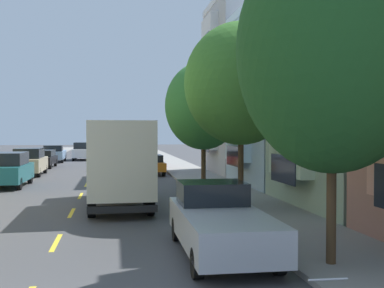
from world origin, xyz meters
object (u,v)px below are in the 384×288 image
delivery_box_truck (119,159)px  parked_wagon_black (43,158)px  street_tree_nearest (332,49)px  parked_suv_champagne (29,161)px  parked_sedan_red (146,159)px  parked_pickup_sky (54,154)px  parked_suv_teal (9,169)px  street_tree_third (204,106)px  parked_sedan_orange (150,164)px  street_tree_second (241,84)px  moving_white_sedan (83,151)px  parked_pickup_silver (219,221)px

delivery_box_truck → parked_wagon_black: (-6.22, 23.15, -1.15)m
street_tree_nearest → parked_wagon_black: street_tree_nearest is taller
delivery_box_truck → parked_suv_champagne: 16.74m
parked_sedan_red → parked_pickup_sky: bearing=133.0°
parked_suv_teal → street_tree_third: bearing=-13.5°
street_tree_third → parked_suv_champagne: 14.92m
street_tree_third → parked_suv_teal: bearing=166.5°
parked_sedan_orange → parked_suv_champagne: parked_suv_champagne is taller
street_tree_second → parked_pickup_sky: 35.03m
street_tree_second → parked_pickup_sky: bearing=108.1°
street_tree_third → parked_sedan_red: bearing=97.4°
parked_sedan_orange → moving_white_sedan: moving_white_sedan is taller
parked_suv_teal → parked_sedan_red: size_ratio=1.06×
moving_white_sedan → parked_pickup_silver: bearing=-81.9°
delivery_box_truck → parked_pickup_silver: bearing=-73.4°
parked_suv_teal → parked_suv_champagne: same height
street_tree_third → parked_sedan_orange: bearing=103.4°
street_tree_third → parked_pickup_silver: size_ratio=1.27×
parked_sedan_orange → parked_pickup_silver: (0.03, -23.17, 0.08)m
parked_pickup_sky → street_tree_third: bearing=-66.8°
street_tree_nearest → parked_suv_teal: street_tree_nearest is taller
street_tree_nearest → parked_sedan_orange: size_ratio=1.66×
parked_suv_teal → parked_pickup_silver: size_ratio=0.91×
parked_pickup_sky → moving_white_sedan: size_ratio=1.11×
street_tree_nearest → street_tree_second: size_ratio=1.06×
parked_pickup_silver → moving_white_sedan: bearing=98.1°
street_tree_second → parked_sedan_orange: street_tree_second is taller
parked_suv_teal → parked_wagon_black: parked_suv_teal is taller
street_tree_third → delivery_box_truck: street_tree_third is taller
parked_suv_teal → parked_wagon_black: (-0.19, 14.83, -0.18)m
parked_sedan_orange → moving_white_sedan: (-6.00, 19.14, 0.24)m
delivery_box_truck → parked_suv_teal: bearing=125.9°
street_tree_nearest → parked_pickup_sky: street_tree_nearest is taller
parked_sedan_orange → parked_suv_champagne: (-8.52, 0.54, 0.24)m
street_tree_nearest → parked_suv_teal: (-10.62, 18.27, -3.93)m
parked_sedan_red → parked_suv_champagne: 10.56m
parked_pickup_sky → parked_pickup_silver: same height
parked_pickup_sky → parked_sedan_orange: bearing=-61.6°
parked_pickup_silver → parked_wagon_black: 32.48m
delivery_box_truck → parked_suv_teal: size_ratio=1.56×
parked_wagon_black → moving_white_sedan: (2.61, 11.00, 0.18)m
street_tree_second → delivery_box_truck: (-4.59, 2.08, -2.97)m
street_tree_second → parked_pickup_sky: size_ratio=1.34×
parked_sedan_orange → parked_pickup_silver: bearing=-89.9°
street_tree_third → delivery_box_truck: bearing=-128.5°
street_tree_second → moving_white_sedan: bearing=102.8°
parked_pickup_silver → parked_sedan_red: bearing=89.8°
parked_sedan_red → parked_sedan_orange: size_ratio=1.00×
delivery_box_truck → parked_suv_champagne: (-6.12, 15.55, -0.97)m
street_tree_third → parked_pickup_sky: (-10.82, 25.20, -3.67)m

